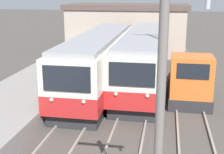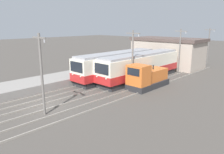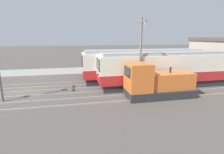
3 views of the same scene
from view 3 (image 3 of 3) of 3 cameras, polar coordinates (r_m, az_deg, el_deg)
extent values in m
plane|color=#47423D|center=(18.14, -27.46, -5.00)|extent=(200.00, 200.00, 0.00)
cube|color=gray|center=(23.93, -23.77, 0.49)|extent=(4.50, 54.00, 0.89)
cube|color=gray|center=(21.22, -25.20, -2.15)|extent=(0.10, 60.00, 0.14)
cube|color=gray|center=(19.87, -26.10, -3.19)|extent=(0.10, 60.00, 0.14)
cube|color=gray|center=(18.60, -27.07, -4.32)|extent=(0.10, 60.00, 0.14)
cube|color=gray|center=(17.28, -28.26, -5.68)|extent=(0.10, 60.00, 0.14)
cube|color=gray|center=(15.86, -29.78, -7.42)|extent=(0.10, 60.00, 0.14)
cube|color=gray|center=(14.59, -31.45, -9.30)|extent=(0.10, 60.00, 0.14)
cube|color=#28282B|center=(21.38, 9.89, -0.22)|extent=(2.58, 13.60, 0.70)
cube|color=silver|center=(21.07, 10.06, 4.32)|extent=(2.80, 14.17, 2.73)
cube|color=red|center=(21.21, 9.97, 1.99)|extent=(2.84, 14.21, 0.98)
cube|color=black|center=(19.47, -9.76, 5.28)|extent=(2.24, 0.06, 1.20)
sphere|color=silver|center=(20.39, -9.78, 2.66)|extent=(0.18, 0.18, 0.18)
sphere|color=silver|center=(18.87, -9.57, 1.86)|extent=(0.18, 0.18, 0.18)
cube|color=#939399|center=(20.91, 10.23, 8.40)|extent=(2.46, 13.60, 0.28)
cube|color=#28282B|center=(19.71, 17.79, -1.76)|extent=(2.58, 14.40, 0.70)
cube|color=silver|center=(19.38, 18.13, 3.08)|extent=(2.80, 15.00, 2.67)
cube|color=red|center=(19.53, 17.96, 0.61)|extent=(2.84, 15.04, 0.96)
cube|color=black|center=(16.83, -4.58, 4.14)|extent=(2.24, 0.06, 1.18)
sphere|color=silver|center=(17.76, -4.88, 1.26)|extent=(0.18, 0.18, 0.18)
sphere|color=silver|center=(16.26, -4.19, 0.20)|extent=(0.18, 0.18, 0.18)
cube|color=#939399|center=(19.20, 18.44, 7.43)|extent=(2.46, 14.40, 0.28)
cube|color=#28282B|center=(15.99, 15.11, -4.92)|extent=(2.40, 5.91, 0.70)
cube|color=#D16628|center=(14.80, 8.50, 0.00)|extent=(2.28, 1.89, 2.30)
cube|color=black|center=(14.39, 4.97, 1.79)|extent=(1.68, 0.04, 0.83)
cube|color=#D16628|center=(16.16, 18.31, -1.07)|extent=(1.92, 3.92, 1.40)
cylinder|color=black|center=(15.97, 18.55, 2.24)|extent=(0.16, 0.16, 0.50)
cylinder|color=slate|center=(16.19, 9.25, 6.63)|extent=(0.20, 0.20, 6.80)
cube|color=slate|center=(16.16, 9.66, 17.45)|extent=(2.00, 0.12, 0.12)
cylinder|color=#B2B2B7|center=(15.40, 10.77, 16.90)|extent=(0.10, 0.10, 0.30)
camera|label=1|loc=(19.29, -52.64, 11.89)|focal=50.00mm
camera|label=2|loc=(14.60, -108.17, 5.54)|focal=35.00mm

